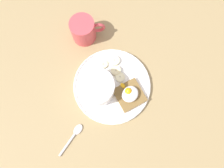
% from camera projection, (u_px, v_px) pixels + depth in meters
% --- Properties ---
extents(ground_plane, '(1.20, 1.20, 0.02)m').
position_uv_depth(ground_plane, '(112.00, 87.00, 0.74)').
color(ground_plane, '#988055').
rests_on(ground_plane, ground).
extents(plate, '(0.25, 0.25, 0.02)m').
position_uv_depth(plate, '(112.00, 86.00, 0.72)').
color(plate, white).
rests_on(plate, ground_plane).
extents(oatmeal_bowl, '(0.12, 0.12, 0.07)m').
position_uv_depth(oatmeal_bowl, '(96.00, 88.00, 0.68)').
color(oatmeal_bowl, white).
rests_on(oatmeal_bowl, plate).
extents(toast_slice, '(0.11, 0.11, 0.01)m').
position_uv_depth(toast_slice, '(130.00, 95.00, 0.70)').
color(toast_slice, brown).
rests_on(toast_slice, plate).
extents(poached_egg, '(0.06, 0.07, 0.03)m').
position_uv_depth(poached_egg, '(130.00, 94.00, 0.68)').
color(poached_egg, white).
rests_on(poached_egg, toast_slice).
extents(banana_slice_front, '(0.04, 0.05, 0.01)m').
position_uv_depth(banana_slice_front, '(120.00, 77.00, 0.72)').
color(banana_slice_front, '#F2E9BC').
rests_on(banana_slice_front, plate).
extents(banana_slice_left, '(0.04, 0.04, 0.02)m').
position_uv_depth(banana_slice_left, '(116.00, 71.00, 0.72)').
color(banana_slice_left, beige).
rests_on(banana_slice_left, plate).
extents(banana_slice_back, '(0.04, 0.04, 0.01)m').
position_uv_depth(banana_slice_back, '(103.00, 64.00, 0.73)').
color(banana_slice_back, beige).
rests_on(banana_slice_back, plate).
extents(banana_slice_right, '(0.05, 0.05, 0.01)m').
position_uv_depth(banana_slice_right, '(114.00, 61.00, 0.73)').
color(banana_slice_right, beige).
rests_on(banana_slice_right, plate).
extents(coffee_mug, '(0.10, 0.09, 0.09)m').
position_uv_depth(coffee_mug, '(84.00, 30.00, 0.73)').
color(coffee_mug, '#D1444C').
rests_on(coffee_mug, ground_plane).
extents(spoon, '(0.12, 0.04, 0.01)m').
position_uv_depth(spoon, '(73.00, 136.00, 0.68)').
color(spoon, silver).
rests_on(spoon, ground_plane).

